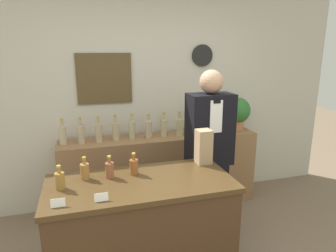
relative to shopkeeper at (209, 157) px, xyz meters
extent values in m
cube|color=beige|center=(-0.45, 0.99, 0.49)|extent=(5.20, 0.06, 2.70)
cube|color=brown|center=(-0.92, 0.95, 0.72)|extent=(0.63, 0.02, 0.58)
cylinder|color=black|center=(0.29, 0.94, 0.98)|extent=(0.27, 0.03, 0.27)
cube|color=#8E6642|center=(-0.31, 0.72, -0.41)|extent=(2.37, 0.43, 0.90)
cube|color=#422B19|center=(-0.80, -0.53, -0.41)|extent=(1.39, 0.64, 0.90)
cube|color=#442F18|center=(-0.80, -0.53, 0.06)|extent=(1.42, 0.67, 0.04)
cube|color=black|center=(0.00, 0.00, -0.46)|extent=(0.33, 0.26, 0.80)
cube|color=black|center=(0.00, 0.00, 0.29)|extent=(0.44, 0.26, 0.70)
cube|color=white|center=(0.00, -0.13, 0.44)|extent=(0.12, 0.01, 0.31)
cube|color=black|center=(0.00, -0.14, 0.58)|extent=(0.07, 0.01, 0.03)
sphere|color=tan|center=(0.00, 0.00, 0.75)|extent=(0.23, 0.23, 0.23)
cylinder|color=#B27047|center=(0.72, 0.74, 0.10)|extent=(0.17, 0.17, 0.12)
sphere|color=#2D6B2D|center=(0.72, 0.74, 0.29)|extent=(0.33, 0.33, 0.33)
cube|color=tan|center=(-0.20, -0.31, 0.23)|extent=(0.13, 0.13, 0.30)
cube|color=white|center=(-1.38, -0.76, 0.11)|extent=(0.09, 0.02, 0.06)
cube|color=white|center=(-1.11, -0.76, 0.11)|extent=(0.09, 0.02, 0.06)
cylinder|color=olive|center=(-1.38, -0.50, 0.14)|extent=(0.07, 0.07, 0.12)
cylinder|color=olive|center=(-1.38, -0.50, 0.22)|extent=(0.03, 0.03, 0.04)
cylinder|color=#B29933|center=(-1.38, -0.50, 0.25)|extent=(0.03, 0.03, 0.01)
cylinder|color=#A16F3A|center=(-1.20, -0.37, 0.14)|extent=(0.07, 0.07, 0.12)
cylinder|color=#A16F3A|center=(-1.20, -0.37, 0.22)|extent=(0.03, 0.03, 0.04)
cylinder|color=#B29933|center=(-1.20, -0.37, 0.25)|extent=(0.03, 0.03, 0.01)
cylinder|color=brown|center=(-1.02, -0.40, 0.14)|extent=(0.07, 0.07, 0.12)
cylinder|color=brown|center=(-1.02, -0.40, 0.22)|extent=(0.03, 0.03, 0.04)
cylinder|color=#B29933|center=(-1.02, -0.40, 0.25)|extent=(0.03, 0.03, 0.01)
cylinder|color=brown|center=(-0.83, -0.39, 0.14)|extent=(0.07, 0.07, 0.12)
cylinder|color=brown|center=(-0.83, -0.39, 0.22)|extent=(0.03, 0.03, 0.04)
cylinder|color=#B29933|center=(-0.83, -0.39, 0.25)|extent=(0.03, 0.03, 0.01)
cylinder|color=tan|center=(-1.41, 0.72, 0.14)|extent=(0.08, 0.08, 0.20)
cylinder|color=tan|center=(-1.41, 0.72, 0.27)|extent=(0.03, 0.03, 0.07)
cylinder|color=#B29933|center=(-1.41, 0.72, 0.32)|extent=(0.03, 0.03, 0.02)
cylinder|color=tan|center=(-1.22, 0.71, 0.14)|extent=(0.08, 0.08, 0.20)
cylinder|color=tan|center=(-1.22, 0.71, 0.27)|extent=(0.03, 0.03, 0.07)
cylinder|color=#B29933|center=(-1.22, 0.71, 0.32)|extent=(0.03, 0.03, 0.02)
cylinder|color=tan|center=(-1.03, 0.70, 0.14)|extent=(0.08, 0.08, 0.20)
cylinder|color=tan|center=(-1.03, 0.70, 0.27)|extent=(0.03, 0.03, 0.07)
cylinder|color=#B29933|center=(-1.03, 0.70, 0.32)|extent=(0.03, 0.03, 0.02)
cylinder|color=tan|center=(-0.84, 0.73, 0.14)|extent=(0.08, 0.08, 0.20)
cylinder|color=tan|center=(-0.84, 0.73, 0.27)|extent=(0.03, 0.03, 0.07)
cylinder|color=#B29933|center=(-0.84, 0.73, 0.32)|extent=(0.03, 0.03, 0.02)
cylinder|color=tan|center=(-0.65, 0.74, 0.14)|extent=(0.08, 0.08, 0.20)
cylinder|color=tan|center=(-0.65, 0.74, 0.27)|extent=(0.03, 0.03, 0.07)
cylinder|color=#B29933|center=(-0.65, 0.74, 0.32)|extent=(0.03, 0.03, 0.02)
cylinder|color=tan|center=(-0.46, 0.71, 0.14)|extent=(0.08, 0.08, 0.20)
cylinder|color=tan|center=(-0.46, 0.71, 0.27)|extent=(0.03, 0.03, 0.07)
cylinder|color=#B29933|center=(-0.46, 0.71, 0.32)|extent=(0.03, 0.03, 0.02)
cylinder|color=tan|center=(-0.27, 0.72, 0.14)|extent=(0.08, 0.08, 0.20)
cylinder|color=tan|center=(-0.27, 0.72, 0.27)|extent=(0.03, 0.03, 0.07)
cylinder|color=#B29933|center=(-0.27, 0.72, 0.32)|extent=(0.03, 0.03, 0.02)
cylinder|color=tan|center=(-0.08, 0.70, 0.14)|extent=(0.08, 0.08, 0.20)
cylinder|color=tan|center=(-0.08, 0.70, 0.27)|extent=(0.03, 0.03, 0.07)
cylinder|color=#B29933|center=(-0.08, 0.70, 0.32)|extent=(0.03, 0.03, 0.02)
cylinder|color=tan|center=(0.11, 0.73, 0.14)|extent=(0.08, 0.08, 0.20)
cylinder|color=tan|center=(0.11, 0.73, 0.27)|extent=(0.03, 0.03, 0.07)
cylinder|color=#B29933|center=(0.11, 0.73, 0.32)|extent=(0.03, 0.03, 0.02)
cylinder|color=tan|center=(0.30, 0.73, 0.14)|extent=(0.08, 0.08, 0.20)
cylinder|color=tan|center=(0.30, 0.73, 0.27)|extent=(0.03, 0.03, 0.07)
cylinder|color=#B29933|center=(0.30, 0.73, 0.32)|extent=(0.03, 0.03, 0.02)
cylinder|color=tan|center=(0.50, 0.71, 0.14)|extent=(0.08, 0.08, 0.20)
cylinder|color=tan|center=(0.50, 0.71, 0.27)|extent=(0.03, 0.03, 0.07)
cylinder|color=#B29933|center=(0.50, 0.71, 0.32)|extent=(0.03, 0.03, 0.02)
camera|label=1|loc=(-1.19, -2.61, 1.05)|focal=32.00mm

